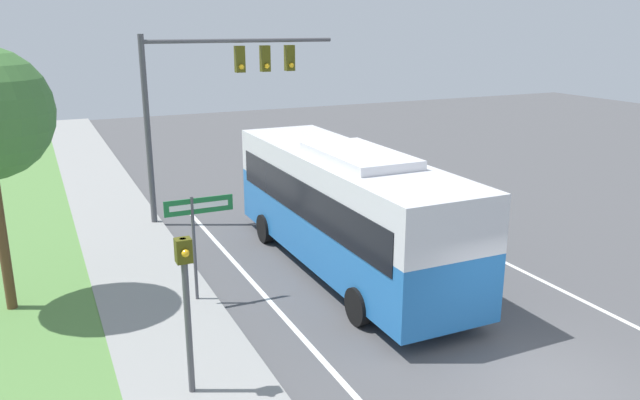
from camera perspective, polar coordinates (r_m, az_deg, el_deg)
name	(u,v)px	position (r m, az deg, el deg)	size (l,w,h in m)	color
ground_plane	(546,383)	(13.42, 19.95, -15.43)	(80.00, 80.00, 0.00)	#4C4C4F
bus	(345,203)	(17.24, 2.32, -0.31)	(2.76, 10.11, 3.57)	#236BB7
signal_gantry	(215,84)	(22.01, -9.58, 10.42)	(6.85, 0.41, 6.43)	#4C4C51
pedestrian_signal	(186,292)	(11.50, -12.14, -8.22)	(0.28, 0.34, 3.14)	#4C4C51
street_sign	(197,227)	(15.42, -11.19, -2.39)	(1.69, 0.08, 2.77)	#4C4C51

